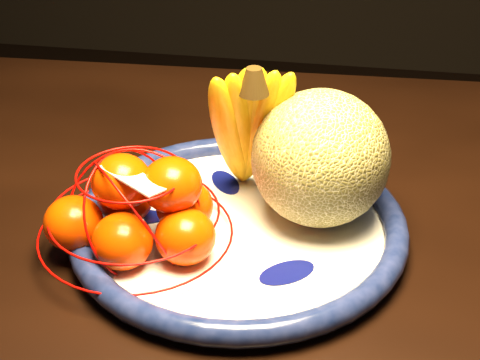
% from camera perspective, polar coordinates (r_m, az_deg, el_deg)
% --- Properties ---
extents(dining_table, '(1.59, 0.99, 0.78)m').
position_cam_1_polar(dining_table, '(0.89, -1.13, -8.58)').
color(dining_table, black).
rests_on(dining_table, ground).
extents(fruit_bowl, '(0.38, 0.38, 0.03)m').
position_cam_1_polar(fruit_bowl, '(0.82, -0.12, -3.63)').
color(fruit_bowl, white).
rests_on(fruit_bowl, dining_table).
extents(cantaloupe, '(0.15, 0.15, 0.15)m').
position_cam_1_polar(cantaloupe, '(0.81, 6.26, 1.70)').
color(cantaloupe, olive).
rests_on(cantaloupe, fruit_bowl).
extents(banana_bunch, '(0.12, 0.12, 0.19)m').
position_cam_1_polar(banana_bunch, '(0.83, 0.61, 4.43)').
color(banana_bunch, yellow).
rests_on(banana_bunch, fruit_bowl).
extents(mandarin_bag, '(0.24, 0.24, 0.13)m').
position_cam_1_polar(mandarin_bag, '(0.79, -7.81, -2.39)').
color(mandarin_bag, '#FF3900').
rests_on(mandarin_bag, fruit_bowl).
extents(price_tag, '(0.08, 0.06, 0.01)m').
position_cam_1_polar(price_tag, '(0.75, -8.29, 0.17)').
color(price_tag, white).
rests_on(price_tag, mandarin_bag).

